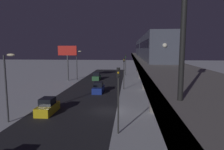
{
  "coord_description": "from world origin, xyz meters",
  "views": [
    {
      "loc": [
        -2.78,
        25.37,
        8.14
      ],
      "look_at": [
        0.56,
        -14.35,
        2.89
      ],
      "focal_mm": 31.99,
      "sensor_mm": 36.0,
      "label": 1
    }
  ],
  "objects_px": {
    "subway_train": "(147,47)",
    "sedan_yellow": "(48,107)",
    "sedan_blue": "(98,88)",
    "commercial_billboard": "(67,54)",
    "traffic_light_near": "(118,91)",
    "rail_signal": "(184,6)",
    "sedan_green": "(97,77)",
    "traffic_light_far": "(126,62)",
    "traffic_light_mid": "(124,69)"
  },
  "relations": [
    {
      "from": "rail_signal",
      "to": "sedan_blue",
      "type": "bearing_deg",
      "value": -76.77
    },
    {
      "from": "traffic_light_mid",
      "to": "traffic_light_far",
      "type": "bearing_deg",
      "value": -90.0
    },
    {
      "from": "subway_train",
      "to": "commercial_billboard",
      "type": "distance_m",
      "value": 22.43
    },
    {
      "from": "rail_signal",
      "to": "traffic_light_far",
      "type": "distance_m",
      "value": 55.45
    },
    {
      "from": "traffic_light_far",
      "to": "traffic_light_near",
      "type": "bearing_deg",
      "value": 90.0
    },
    {
      "from": "sedan_blue",
      "to": "commercial_billboard",
      "type": "bearing_deg",
      "value": 126.85
    },
    {
      "from": "subway_train",
      "to": "traffic_light_near",
      "type": "distance_m",
      "value": 20.52
    },
    {
      "from": "sedan_green",
      "to": "traffic_light_far",
      "type": "relative_size",
      "value": 0.64
    },
    {
      "from": "subway_train",
      "to": "sedan_yellow",
      "type": "distance_m",
      "value": 21.07
    },
    {
      "from": "sedan_yellow",
      "to": "sedan_blue",
      "type": "bearing_deg",
      "value": -109.91
    },
    {
      "from": "sedan_blue",
      "to": "traffic_light_mid",
      "type": "xyz_separation_m",
      "value": [
        -4.7,
        -3.19,
        3.4
      ]
    },
    {
      "from": "subway_train",
      "to": "traffic_light_far",
      "type": "bearing_deg",
      "value": -79.3
    },
    {
      "from": "traffic_light_near",
      "to": "traffic_light_far",
      "type": "relative_size",
      "value": 1.0
    },
    {
      "from": "sedan_green",
      "to": "commercial_billboard",
      "type": "xyz_separation_m",
      "value": [
        7.13,
        1.98,
        6.03
      ]
    },
    {
      "from": "rail_signal",
      "to": "traffic_light_near",
      "type": "relative_size",
      "value": 0.62
    },
    {
      "from": "sedan_yellow",
      "to": "traffic_light_far",
      "type": "xyz_separation_m",
      "value": [
        -9.3,
        -37.27,
        3.4
      ]
    },
    {
      "from": "traffic_light_near",
      "to": "commercial_billboard",
      "type": "bearing_deg",
      "value": -65.04
    },
    {
      "from": "sedan_yellow",
      "to": "traffic_light_near",
      "type": "height_order",
      "value": "traffic_light_near"
    },
    {
      "from": "sedan_green",
      "to": "sedan_blue",
      "type": "bearing_deg",
      "value": 100.42
    },
    {
      "from": "subway_train",
      "to": "sedan_green",
      "type": "bearing_deg",
      "value": -49.3
    },
    {
      "from": "sedan_yellow",
      "to": "traffic_light_mid",
      "type": "bearing_deg",
      "value": -120.33
    },
    {
      "from": "subway_train",
      "to": "commercial_billboard",
      "type": "xyz_separation_m",
      "value": [
        19.0,
        -11.82,
        -1.56
      ]
    },
    {
      "from": "subway_train",
      "to": "traffic_light_near",
      "type": "xyz_separation_m",
      "value": [
        4.37,
        19.6,
        -4.19
      ]
    },
    {
      "from": "sedan_yellow",
      "to": "traffic_light_near",
      "type": "distance_m",
      "value": 11.32
    },
    {
      "from": "traffic_light_near",
      "to": "traffic_light_mid",
      "type": "bearing_deg",
      "value": -90.0
    },
    {
      "from": "sedan_green",
      "to": "traffic_light_far",
      "type": "distance_m",
      "value": 12.46
    },
    {
      "from": "subway_train",
      "to": "traffic_light_mid",
      "type": "bearing_deg",
      "value": -22.08
    },
    {
      "from": "traffic_light_far",
      "to": "sedan_green",
      "type": "bearing_deg",
      "value": 51.26
    },
    {
      "from": "subway_train",
      "to": "sedan_yellow",
      "type": "height_order",
      "value": "subway_train"
    },
    {
      "from": "sedan_yellow",
      "to": "sedan_green",
      "type": "relative_size",
      "value": 1.03
    },
    {
      "from": "sedan_blue",
      "to": "traffic_light_mid",
      "type": "height_order",
      "value": "traffic_light_mid"
    },
    {
      "from": "subway_train",
      "to": "rail_signal",
      "type": "xyz_separation_m",
      "value": [
        1.88,
        32.01,
        0.95
      ]
    },
    {
      "from": "rail_signal",
      "to": "sedan_green",
      "type": "height_order",
      "value": "rail_signal"
    },
    {
      "from": "traffic_light_far",
      "to": "commercial_billboard",
      "type": "distance_m",
      "value": 18.68
    },
    {
      "from": "sedan_yellow",
      "to": "sedan_green",
      "type": "bearing_deg",
      "value": -93.69
    },
    {
      "from": "sedan_blue",
      "to": "sedan_yellow",
      "type": "bearing_deg",
      "value": -109.91
    },
    {
      "from": "rail_signal",
      "to": "traffic_light_mid",
      "type": "height_order",
      "value": "rail_signal"
    },
    {
      "from": "sedan_blue",
      "to": "traffic_light_near",
      "type": "bearing_deg",
      "value": -75.51
    },
    {
      "from": "sedan_green",
      "to": "commercial_billboard",
      "type": "bearing_deg",
      "value": 15.51
    },
    {
      "from": "traffic_light_mid",
      "to": "rail_signal",
      "type": "bearing_deg",
      "value": 94.22
    },
    {
      "from": "sedan_yellow",
      "to": "traffic_light_mid",
      "type": "distance_m",
      "value": 18.73
    },
    {
      "from": "traffic_light_mid",
      "to": "commercial_billboard",
      "type": "distance_m",
      "value": 17.94
    },
    {
      "from": "sedan_green",
      "to": "traffic_light_far",
      "type": "height_order",
      "value": "traffic_light_far"
    },
    {
      "from": "sedan_blue",
      "to": "sedan_yellow",
      "type": "height_order",
      "value": "same"
    },
    {
      "from": "sedan_green",
      "to": "traffic_light_mid",
      "type": "xyz_separation_m",
      "value": [
        -7.5,
        12.03,
        3.4
      ]
    },
    {
      "from": "sedan_green",
      "to": "traffic_light_far",
      "type": "bearing_deg",
      "value": -128.74
    },
    {
      "from": "subway_train",
      "to": "traffic_light_mid",
      "type": "relative_size",
      "value": 5.76
    },
    {
      "from": "subway_train",
      "to": "rail_signal",
      "type": "relative_size",
      "value": 9.22
    },
    {
      "from": "rail_signal",
      "to": "sedan_yellow",
      "type": "relative_size",
      "value": 0.96
    },
    {
      "from": "traffic_light_far",
      "to": "commercial_billboard",
      "type": "relative_size",
      "value": 0.72
    }
  ]
}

